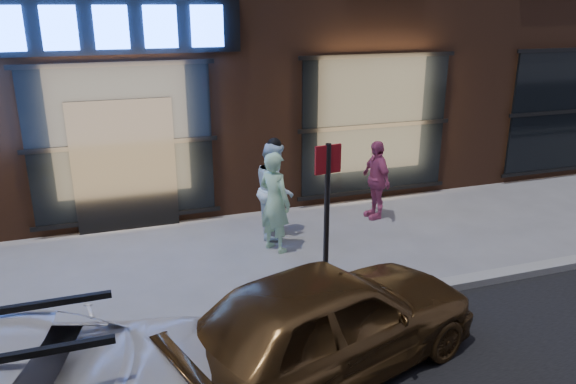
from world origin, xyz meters
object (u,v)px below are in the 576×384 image
(man_cap, at_px, (275,189))
(gold_sedan, at_px, (326,321))
(man_bowtie, at_px, (275,202))
(sign_post, at_px, (327,212))
(passerby, at_px, (376,180))

(man_cap, distance_m, gold_sedan, 4.06)
(man_bowtie, bearing_deg, sign_post, 152.83)
(gold_sedan, bearing_deg, man_cap, -27.05)
(gold_sedan, bearing_deg, man_bowtie, -25.51)
(man_cap, relative_size, sign_post, 0.74)
(man_cap, bearing_deg, sign_post, -169.85)
(man_bowtie, bearing_deg, man_cap, -46.27)
(sign_post, bearing_deg, gold_sedan, -120.15)
(man_bowtie, xyz_separation_m, man_cap, (0.20, 0.64, -0.00))
(man_bowtie, xyz_separation_m, gold_sedan, (-0.46, -3.35, -0.21))
(passerby, xyz_separation_m, gold_sedan, (-2.77, -4.19, -0.12))
(man_bowtie, relative_size, sign_post, 0.74)
(man_bowtie, height_order, gold_sedan, man_bowtie)
(passerby, height_order, gold_sedan, passerby)
(gold_sedan, relative_size, sign_post, 1.64)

